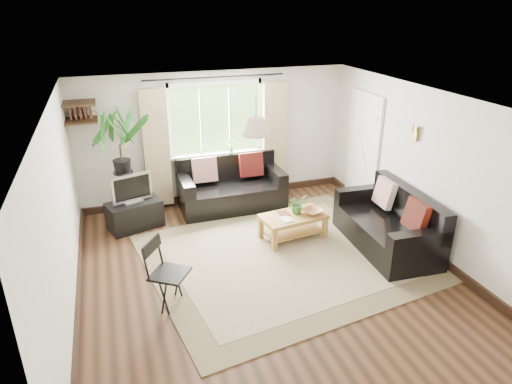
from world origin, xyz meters
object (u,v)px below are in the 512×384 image
object	(u,v)px
sofa_back	(231,185)
folding_chair	(170,275)
coffee_table	(293,227)
sofa_right	(387,222)
palm_stand	(122,167)
tv_stand	(135,215)

from	to	relation	value
sofa_back	folding_chair	bearing A→B (deg)	-120.42
folding_chair	coffee_table	bearing A→B (deg)	-27.44
sofa_back	coffee_table	distance (m)	1.60
sofa_right	coffee_table	distance (m)	1.44
sofa_right	coffee_table	world-z (taller)	sofa_right
sofa_right	folding_chair	xyz separation A→B (m)	(-3.34, -0.44, 0.01)
sofa_back	palm_stand	size ratio (longest dim) A/B	0.97
folding_chair	sofa_right	bearing A→B (deg)	-48.25
coffee_table	palm_stand	distance (m)	3.00
tv_stand	folding_chair	xyz separation A→B (m)	(0.25, -2.32, 0.21)
sofa_back	coffee_table	bearing A→B (deg)	-67.99
sofa_back	folding_chair	world-z (taller)	folding_chair
sofa_back	coffee_table	xyz separation A→B (m)	(0.61, -1.46, -0.23)
folding_chair	tv_stand	bearing A→B (deg)	40.48
coffee_table	tv_stand	size ratio (longest dim) A/B	1.18
sofa_right	folding_chair	size ratio (longest dim) A/B	2.07
coffee_table	folding_chair	bearing A→B (deg)	-151.67
sofa_right	palm_stand	distance (m)	4.35
sofa_back	folding_chair	distance (m)	2.99
sofa_right	tv_stand	world-z (taller)	sofa_right
tv_stand	sofa_right	bearing A→B (deg)	-44.64
tv_stand	palm_stand	bearing A→B (deg)	88.27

